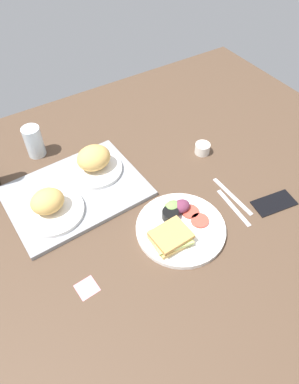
% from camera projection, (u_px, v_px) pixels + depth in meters
% --- Properties ---
extents(ground_plane, '(1.90, 1.50, 0.03)m').
position_uv_depth(ground_plane, '(149.00, 211.00, 1.15)').
color(ground_plane, '#4C3828').
extents(serving_tray, '(0.46, 0.35, 0.02)m').
position_uv_depth(serving_tray, '(76.00, 192.00, 1.18)').
color(serving_tray, gray).
rests_on(serving_tray, ground_plane).
extents(bread_plate_near, '(0.20, 0.20, 0.09)m').
position_uv_depth(bread_plate_near, '(50.00, 206.00, 1.09)').
color(bread_plate_near, white).
rests_on(bread_plate_near, serving_tray).
extents(bread_plate_far, '(0.19, 0.19, 0.10)m').
position_uv_depth(bread_plate_far, '(94.00, 162.00, 1.21)').
color(bread_plate_far, white).
rests_on(bread_plate_far, serving_tray).
extents(plate_with_salad, '(0.28, 0.28, 0.05)m').
position_uv_depth(plate_with_salad, '(178.00, 227.00, 1.07)').
color(plate_with_salad, white).
rests_on(plate_with_salad, ground_plane).
extents(drinking_glass, '(0.07, 0.07, 0.12)m').
position_uv_depth(drinking_glass, '(34.00, 142.00, 1.27)').
color(drinking_glass, silver).
rests_on(drinking_glass, ground_plane).
extents(espresso_cup, '(0.06, 0.06, 0.04)m').
position_uv_depth(espresso_cup, '(202.00, 148.00, 1.31)').
color(espresso_cup, silver).
rests_on(espresso_cup, ground_plane).
extents(fork, '(0.03, 0.17, 0.01)m').
position_uv_depth(fork, '(233.00, 207.00, 1.14)').
color(fork, '#B7B7BC').
rests_on(fork, ground_plane).
extents(knife, '(0.01, 0.19, 0.01)m').
position_uv_depth(knife, '(232.00, 196.00, 1.17)').
color(knife, '#B7B7BC').
rests_on(knife, ground_plane).
extents(cell_phone, '(0.15, 0.09, 0.01)m').
position_uv_depth(cell_phone, '(274.00, 203.00, 1.15)').
color(cell_phone, black).
rests_on(cell_phone, ground_plane).
extents(sticky_note, '(0.06, 0.06, 0.00)m').
position_uv_depth(sticky_note, '(87.00, 288.00, 0.95)').
color(sticky_note, pink).
rests_on(sticky_note, ground_plane).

